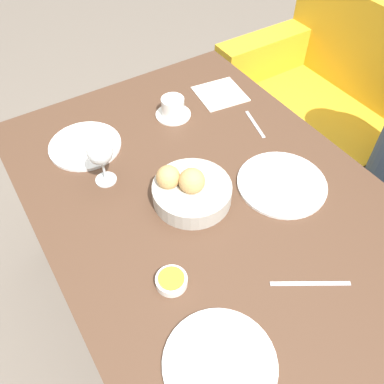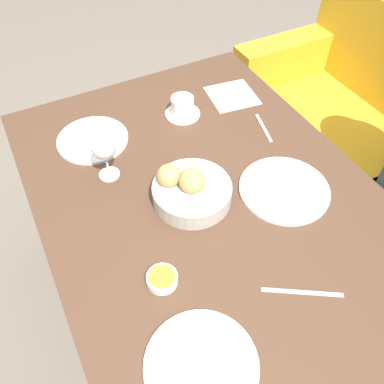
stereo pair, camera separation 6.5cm
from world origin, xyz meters
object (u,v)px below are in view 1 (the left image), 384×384
at_px(coffee_cup, 173,108).
at_px(plate_near_right, 220,363).
at_px(jam_bowl_honey, 172,281).
at_px(wine_glass, 100,153).
at_px(plate_far_center, 282,184).
at_px(knife_silver, 310,284).
at_px(plate_near_left, 85,145).
at_px(bread_basket, 190,190).
at_px(napkin, 220,94).
at_px(spoon_coffee, 255,124).

bearing_deg(coffee_cup, plate_near_right, -23.87).
bearing_deg(jam_bowl_honey, wine_glass, 178.88).
relative_size(plate_near_right, coffee_cup, 2.01).
bearing_deg(wine_glass, plate_far_center, 55.73).
distance_m(jam_bowl_honey, knife_silver, 0.34).
relative_size(plate_near_left, plate_near_right, 0.94).
relative_size(bread_basket, plate_near_left, 0.97).
height_order(jam_bowl_honey, napkin, jam_bowl_honey).
height_order(bread_basket, plate_far_center, bread_basket).
xyz_separation_m(plate_near_right, wine_glass, (-0.63, 0.02, 0.11)).
bearing_deg(napkin, wine_glass, -72.03).
height_order(plate_near_right, coffee_cup, coffee_cup).
bearing_deg(plate_far_center, bread_basket, -111.14).
relative_size(plate_far_center, spoon_coffee, 1.82).
bearing_deg(spoon_coffee, jam_bowl_honey, -55.93).
bearing_deg(plate_near_left, coffee_cup, 87.88).
distance_m(bread_basket, knife_silver, 0.41).
bearing_deg(coffee_cup, knife_silver, -3.92).
height_order(wine_glass, napkin, wine_glass).
distance_m(plate_far_center, knife_silver, 0.33).
bearing_deg(plate_near_left, knife_silver, 19.82).
xyz_separation_m(wine_glass, coffee_cup, (-0.16, 0.33, -0.08)).
height_order(plate_near_right, napkin, plate_near_right).
relative_size(bread_basket, knife_silver, 1.31).
xyz_separation_m(bread_basket, knife_silver, (0.39, 0.10, -0.04)).
bearing_deg(jam_bowl_honey, bread_basket, 138.68).
height_order(jam_bowl_honey, spoon_coffee, jam_bowl_honey).
height_order(plate_near_left, plate_near_right, same).
relative_size(wine_glass, jam_bowl_honey, 1.97).
distance_m(plate_far_center, spoon_coffee, 0.29).
distance_m(plate_near_left, coffee_cup, 0.33).
bearing_deg(plate_far_center, coffee_cup, -167.09).
height_order(bread_basket, plate_near_right, bread_basket).
bearing_deg(plate_near_right, plate_far_center, 125.91).
relative_size(bread_basket, jam_bowl_honey, 2.88).
height_order(bread_basket, coffee_cup, bread_basket).
distance_m(plate_near_right, jam_bowl_honey, 0.22).
bearing_deg(plate_near_left, plate_near_right, -1.64).
distance_m(bread_basket, wine_glass, 0.28).
bearing_deg(jam_bowl_honey, napkin, 136.54).
bearing_deg(plate_far_center, napkin, 167.33).
distance_m(plate_far_center, wine_glass, 0.54).
xyz_separation_m(plate_far_center, coffee_cup, (-0.46, -0.11, 0.03)).
distance_m(plate_far_center, jam_bowl_honey, 0.46).
xyz_separation_m(bread_basket, napkin, (-0.38, 0.37, -0.04)).
relative_size(plate_near_left, napkin, 1.25).
bearing_deg(spoon_coffee, plate_near_right, -43.40).
distance_m(plate_far_center, napkin, 0.49).
bearing_deg(bread_basket, spoon_coffee, 114.06).
distance_m(spoon_coffee, napkin, 0.21).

